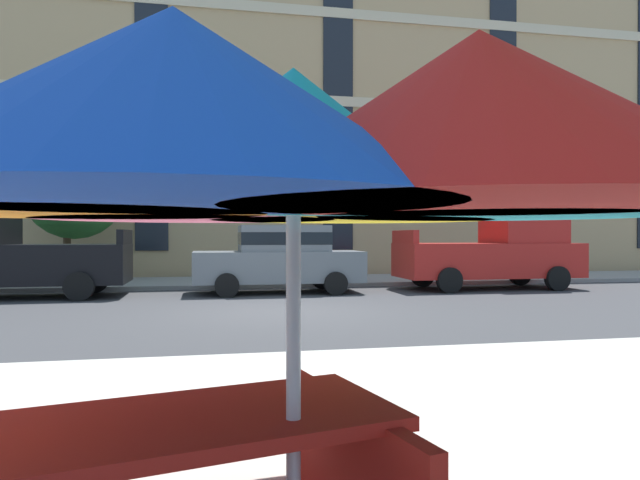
{
  "coord_description": "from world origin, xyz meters",
  "views": [
    {
      "loc": [
        -1.45,
        -11.29,
        1.51
      ],
      "look_at": [
        1.44,
        3.2,
        1.4
      ],
      "focal_mm": 32.07,
      "sensor_mm": 36.0,
      "label": 1
    }
  ],
  "objects_px": {
    "street_tree_left": "(73,189)",
    "pickup_black": "(8,256)",
    "pickup_red": "(495,253)",
    "patio_umbrella": "(293,150)",
    "sedan_gray": "(280,257)"
  },
  "relations": [
    {
      "from": "sedan_gray",
      "to": "patio_umbrella",
      "type": "xyz_separation_m",
      "value": [
        -1.57,
        -12.7,
        0.91
      ]
    },
    {
      "from": "pickup_red",
      "to": "street_tree_left",
      "type": "xyz_separation_m",
      "value": [
        -12.04,
        3.38,
        1.9
      ]
    },
    {
      "from": "pickup_black",
      "to": "patio_umbrella",
      "type": "distance_m",
      "value": 13.69
    },
    {
      "from": "sedan_gray",
      "to": "patio_umbrella",
      "type": "height_order",
      "value": "patio_umbrella"
    },
    {
      "from": "pickup_red",
      "to": "patio_umbrella",
      "type": "bearing_deg",
      "value": -121.4
    },
    {
      "from": "pickup_black",
      "to": "street_tree_left",
      "type": "relative_size",
      "value": 1.16
    },
    {
      "from": "street_tree_left",
      "to": "sedan_gray",
      "type": "bearing_deg",
      "value": -30.01
    },
    {
      "from": "pickup_black",
      "to": "street_tree_left",
      "type": "bearing_deg",
      "value": 77.38
    },
    {
      "from": "pickup_red",
      "to": "street_tree_left",
      "type": "relative_size",
      "value": 1.16
    },
    {
      "from": "pickup_black",
      "to": "pickup_red",
      "type": "height_order",
      "value": "same"
    },
    {
      "from": "street_tree_left",
      "to": "pickup_black",
      "type": "bearing_deg",
      "value": -102.62
    },
    {
      "from": "sedan_gray",
      "to": "street_tree_left",
      "type": "xyz_separation_m",
      "value": [
        -5.86,
        3.38,
        1.97
      ]
    },
    {
      "from": "pickup_red",
      "to": "patio_umbrella",
      "type": "xyz_separation_m",
      "value": [
        -7.75,
        -12.7,
        0.83
      ]
    },
    {
      "from": "street_tree_left",
      "to": "patio_umbrella",
      "type": "relative_size",
      "value": 1.35
    },
    {
      "from": "pickup_black",
      "to": "pickup_red",
      "type": "relative_size",
      "value": 1.0
    }
  ]
}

